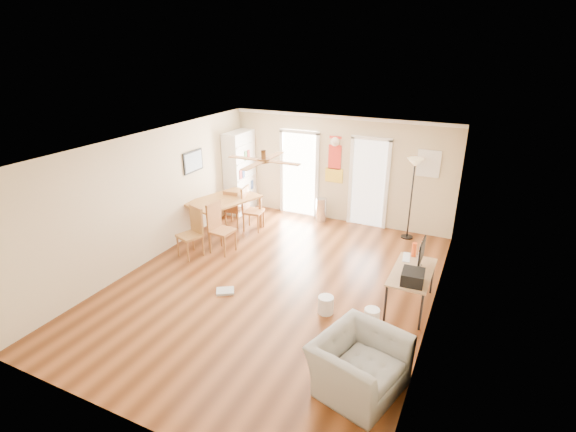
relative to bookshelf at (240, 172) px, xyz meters
The scene contains 30 objects.
floor 4.06m from the bookshelf, 50.00° to the right, with size 7.00×7.00×0.00m, color brown.
ceiling 4.21m from the bookshelf, 50.00° to the right, with size 5.50×7.00×0.00m, color silver, non-canonical shape.
wall_back 2.58m from the bookshelf, 11.17° to the left, with size 5.50×0.04×2.60m, color beige, non-canonical shape.
wall_front 6.98m from the bookshelf, 68.82° to the right, with size 5.50×0.04×2.60m, color beige, non-canonical shape.
wall_left 3.02m from the bookshelf, 94.38° to the right, with size 0.04×7.00×2.60m, color beige, non-canonical shape.
wall_right 6.07m from the bookshelf, 29.67° to the right, with size 0.04×7.00×2.60m, color beige, non-canonical shape.
crown_molding 4.20m from the bookshelf, 50.00° to the right, with size 5.50×7.00×0.08m, color white, non-canonical shape.
kitchen_doorway 1.55m from the bookshelf, 18.17° to the left, with size 0.90×0.10×2.10m, color white, non-canonical shape.
bathroom_doorway 3.31m from the bookshelf, ahead, with size 0.80×0.10×2.10m, color white, non-canonical shape.
wall_decal 2.49m from the bookshelf, 11.28° to the left, with size 0.46×0.03×1.10m, color red.
ac_grille 4.64m from the bookshelf, ahead, with size 0.50×0.04×0.60m, color white.
framed_poster 1.74m from the bookshelf, 97.30° to the right, with size 0.04×0.66×0.48m, color black.
ceiling_fan 4.38m from the bookshelf, 52.66° to the right, with size 1.24×1.24×0.20m, color #593819, non-canonical shape.
bookshelf is the anchor object (origin of this frame).
dining_table 1.55m from the bookshelf, 74.76° to the right, with size 0.98×1.63×0.82m, color #A67335, non-canonical shape.
dining_chair_right_a 1.42m from the bookshelf, 45.68° to the right, with size 0.43×0.43×1.03m, color #A96E36, non-canonical shape.
dining_chair_right_b 2.49m from the bookshelf, 67.85° to the right, with size 0.44×0.44×1.08m, color #A76436, non-canonical shape.
dining_chair_near 2.81m from the bookshelf, 81.16° to the right, with size 0.43×0.43×1.05m, color olive, non-canonical shape.
dining_chair_far 1.15m from the bookshelf, 68.11° to the right, with size 0.37×0.37×0.90m, color #A56135, non-canonical shape.
trash_can 2.32m from the bookshelf, ahead, with size 0.27×0.27×0.59m, color #BABABD.
torchiere_lamp 4.34m from the bookshelf, ahead, with size 0.35×0.35×1.86m, color black, non-canonical shape.
computer_desk 5.62m from the bookshelf, 28.37° to the right, with size 0.63×1.26×0.67m, color tan, non-canonical shape.
imac 5.56m from the bookshelf, 26.04° to the right, with size 0.07×0.52×0.48m, color black, non-canonical shape.
keyboard 5.22m from the bookshelf, 25.05° to the right, with size 0.12×0.37×0.01m, color silver.
printer 5.83m from the bookshelf, 31.34° to the right, with size 0.34×0.39×0.20m, color black.
orange_bottle 5.26m from the bookshelf, 23.49° to the right, with size 0.08×0.08×0.25m, color #F24E15.
wastebasket_a 5.13m from the bookshelf, 42.87° to the right, with size 0.26×0.26×0.30m, color silver.
wastebasket_b 5.71m from the bookshelf, 37.45° to the right, with size 0.24×0.24×0.28m, color white.
floor_cloth 4.19m from the bookshelf, 62.95° to the right, with size 0.31×0.24×0.04m, color #9D9D98.
armchair 6.75m from the bookshelf, 45.91° to the right, with size 1.12×0.98×0.73m, color #989994.
Camera 1 is at (3.22, -6.17, 4.18)m, focal length 26.97 mm.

